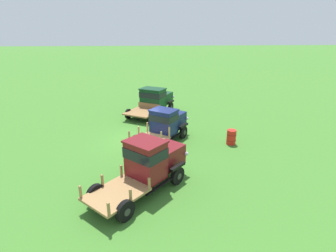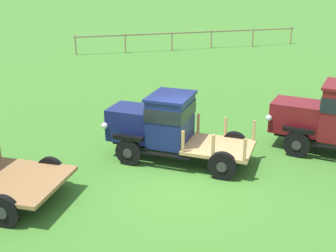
{
  "view_description": "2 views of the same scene",
  "coord_description": "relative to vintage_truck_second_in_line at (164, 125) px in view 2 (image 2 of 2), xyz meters",
  "views": [
    {
      "loc": [
        15.59,
        0.55,
        6.62
      ],
      "look_at": [
        0.11,
        1.82,
        1.0
      ],
      "focal_mm": 28.0,
      "sensor_mm": 36.0,
      "label": 1
    },
    {
      "loc": [
        -3.42,
        -10.05,
        5.52
      ],
      "look_at": [
        0.11,
        1.82,
        1.0
      ],
      "focal_mm": 45.0,
      "sensor_mm": 36.0,
      "label": 2
    }
  ],
  "objects": [
    {
      "name": "ground_plane",
      "position": [
        0.06,
        -1.68,
        -1.11
      ],
      "size": [
        240.0,
        240.0,
        0.0
      ],
      "primitive_type": "plane",
      "color": "#3D7528"
    },
    {
      "name": "paddock_fence",
      "position": [
        7.56,
        18.66,
        -0.11
      ],
      "size": [
        17.56,
        0.57,
        1.39
      ],
      "color": "#997F60",
      "rests_on": "ground"
    },
    {
      "name": "vintage_truck_second_in_line",
      "position": [
        0.0,
        0.0,
        0.0
      ],
      "size": [
        4.58,
        3.93,
        2.09
      ],
      "color": "black",
      "rests_on": "ground"
    },
    {
      "name": "vintage_truck_midrow_center",
      "position": [
        5.32,
        -1.11,
        0.07
      ],
      "size": [
        4.8,
        4.64,
        2.3
      ],
      "color": "black",
      "rests_on": "ground"
    },
    {
      "name": "oil_drum_beside_row",
      "position": [
        1.01,
        4.0,
        -0.65
      ],
      "size": [
        0.59,
        0.59,
        0.92
      ],
      "color": "red",
      "rests_on": "ground"
    }
  ]
}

